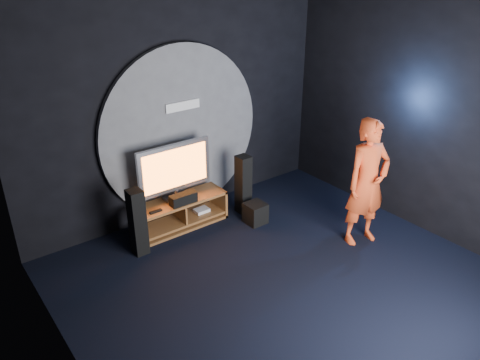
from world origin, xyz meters
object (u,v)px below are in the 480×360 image
tv (175,169)px  tower_speaker_left (138,222)px  media_console (180,215)px  tower_speaker_right (243,184)px  player (367,183)px  subwoofer (255,213)px

tv → tower_speaker_left: size_ratio=1.21×
media_console → tower_speaker_right: bearing=-11.3°
tv → player: 2.68m
tv → tower_speaker_right: tv is taller
tower_speaker_right → player: size_ratio=0.53×
media_console → tower_speaker_left: size_ratio=1.51×
tv → tower_speaker_right: 1.15m
tower_speaker_right → player: bearing=-63.1°
media_console → tower_speaker_right: tower_speaker_right is taller
player → tower_speaker_right: bearing=129.0°
tv → player: player is taller
tv → media_console: bearing=-84.1°
tower_speaker_right → subwoofer: bearing=-99.2°
tv → tower_speaker_right: bearing=-14.8°
tower_speaker_left → tower_speaker_right: (1.81, 0.05, 0.00)m
player → subwoofer: bearing=137.4°
tower_speaker_right → subwoofer: size_ratio=2.95×
tv → tower_speaker_right: (1.03, -0.27, -0.44)m
tower_speaker_right → subwoofer: (-0.06, -0.38, -0.31)m
tower_speaker_right → player: 1.90m
tower_speaker_left → tower_speaker_right: bearing=1.6°
subwoofer → player: 1.72m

